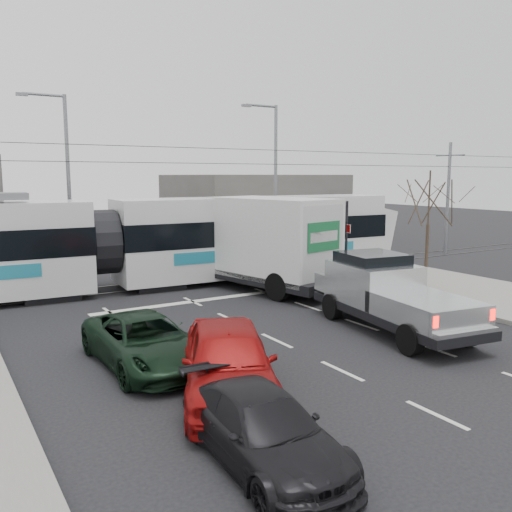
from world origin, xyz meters
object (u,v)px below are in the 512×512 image
bare_tree (429,203)px  silver_pickup (387,293)px  street_lamp_near (273,173)px  red_car (228,361)px  tram (101,244)px  navy_pickup (272,265)px  street_lamp_far (64,172)px  dark_car (263,429)px  box_truck (262,244)px  traffic_signal (345,222)px  green_car (145,341)px

bare_tree → silver_pickup: size_ratio=0.74×
street_lamp_near → red_car: street_lamp_near is taller
tram → navy_pickup: 7.47m
street_lamp_near → navy_pickup: street_lamp_near is taller
bare_tree → silver_pickup: bare_tree is taller
street_lamp_near → street_lamp_far: 11.67m
navy_pickup → dark_car: size_ratio=1.15×
box_truck → tram: bearing=141.9°
traffic_signal → red_car: 14.97m
traffic_signal → street_lamp_near: 7.91m
navy_pickup → traffic_signal: bearing=-25.9°
silver_pickup → box_truck: 7.44m
bare_tree → navy_pickup: bearing=136.8°
red_car → street_lamp_near: bearing=77.9°
tram → silver_pickup: 12.15m
traffic_signal → tram: size_ratio=0.13×
traffic_signal → dark_car: traffic_signal is taller
bare_tree → street_lamp_near: size_ratio=0.56×
bare_tree → navy_pickup: size_ratio=1.02×
street_lamp_near → box_truck: size_ratio=1.07×
navy_pickup → red_car: (-7.70, -10.04, -0.10)m
navy_pickup → street_lamp_far: bearing=110.7°
silver_pickup → green_car: (-7.93, 0.67, -0.51)m
bare_tree → red_car: (-12.57, -5.46, -2.94)m
bare_tree → box_truck: bearing=143.2°
dark_car → traffic_signal: bearing=47.4°
traffic_signal → red_car: (-11.44, -9.46, -1.89)m
silver_pickup → red_car: 7.43m
street_lamp_near → tram: size_ratio=0.31×
red_car → dark_car: size_ratio=1.18×
silver_pickup → dark_car: 9.34m
silver_pickup → red_car: (-7.07, -2.27, -0.33)m
green_car → bare_tree: bearing=9.6°
street_lamp_near → bare_tree: bearing=-88.6°
traffic_signal → tram: 11.14m
navy_pickup → street_lamp_near: bearing=39.4°
street_lamp_near → box_truck: bearing=-126.2°
green_car → dark_car: 5.66m
box_truck → green_car: box_truck is taller
red_car → dark_car: bearing=-82.6°
street_lamp_far → tram: size_ratio=0.31×
street_lamp_near → street_lamp_far: bearing=170.1°
street_lamp_near → box_truck: (-5.33, -7.30, -3.14)m
bare_tree → street_lamp_far: bearing=131.1°
traffic_signal → green_car: 14.08m
tram → green_car: size_ratio=5.97×
street_lamp_far → bare_tree: bearing=-48.9°
street_lamp_far → red_car: bearing=-92.4°
street_lamp_near → navy_pickup: size_ratio=1.84×
silver_pickup → box_truck: box_truck is taller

